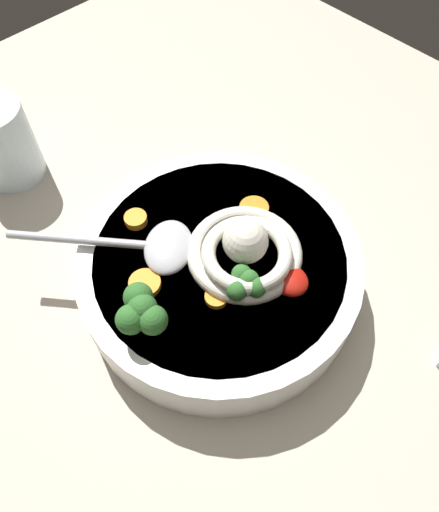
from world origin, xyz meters
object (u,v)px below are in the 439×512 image
soup_bowl (220,271)px  noodle_pile (245,251)px  drinking_glass (2,142)px  soup_spoon (154,246)px

soup_bowl → noodle_pile: (1.85, 1.39, 4.04)cm
soup_bowl → drinking_glass: (-27.81, -6.55, 1.82)cm
soup_bowl → soup_spoon: (-4.57, -3.91, 3.40)cm
soup_spoon → drinking_glass: size_ratio=1.66×
soup_bowl → soup_spoon: bearing=-139.5°
soup_spoon → drinking_glass: drinking_glass is taller
noodle_pile → soup_spoon: 8.35cm
soup_spoon → drinking_glass: 23.44cm
noodle_pile → soup_spoon: (-6.43, -5.30, -0.64)cm
soup_spoon → noodle_pile: bearing=179.0°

